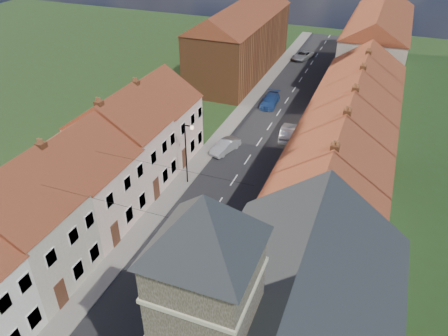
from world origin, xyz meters
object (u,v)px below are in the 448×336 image
at_px(church, 285,323).
at_px(pedestrian_right, 229,305).
at_px(car_mid, 225,146).
at_px(car_mid_b, 288,132).
at_px(lamppost, 187,150).
at_px(car_distant, 303,55).
at_px(car_far, 270,100).

distance_m(church, pedestrian_right, 7.45).
relative_size(car_mid, car_mid_b, 0.88).
relative_size(lamppost, pedestrian_right, 3.10).
height_order(lamppost, car_distant, lamppost).
height_order(church, car_distant, church).
relative_size(car_mid, car_distant, 0.83).
height_order(car_mid, car_distant, car_distant).
bearing_deg(church, car_distant, 101.32).
xyz_separation_m(car_mid, pedestrian_right, (7.81, -19.60, 0.46)).
bearing_deg(lamppost, church, -51.70).
bearing_deg(car_distant, lamppost, -75.69).
bearing_deg(car_mid_b, church, 97.11).
height_order(car_far, pedestrian_right, pedestrian_right).
bearing_deg(car_mid, car_far, 102.60).
distance_m(car_far, pedestrian_right, 33.37).
distance_m(church, car_distant, 57.11).
bearing_deg(church, car_mid_b, 103.16).
bearing_deg(lamppost, pedestrian_right, -55.30).
distance_m(lamppost, car_mid, 7.41).
bearing_deg(car_mid, church, -45.64).
bearing_deg(car_mid_b, car_distant, -86.72).
xyz_separation_m(lamppost, pedestrian_right, (8.91, -12.87, -2.45)).
distance_m(pedestrian_right, car_mid_b, 24.99).
bearing_deg(pedestrian_right, car_distant, -85.08).
distance_m(car_distant, car_mid_b, 27.45).
xyz_separation_m(car_distant, car_mid_b, (4.45, -27.09, 0.07)).
relative_size(church, car_mid, 3.96).
height_order(car_mid, pedestrian_right, pedestrian_right).
bearing_deg(pedestrian_right, lamppost, -57.95).
height_order(pedestrian_right, car_mid_b, pedestrian_right).
distance_m(lamppost, car_mid_b, 13.92).
height_order(car_distant, pedestrian_right, pedestrian_right).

